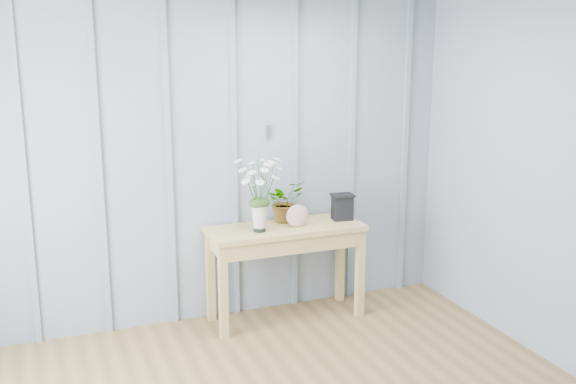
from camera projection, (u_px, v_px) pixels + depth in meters
name	position (u px, v px, depth m)	size (l,w,h in m)	color
room_shell	(258.00, 71.00, 3.68)	(4.00, 4.50, 2.50)	gray
sideboard	(286.00, 240.00, 5.18)	(1.20, 0.45, 0.75)	tan
daisy_vase	(259.00, 185.00, 4.93)	(0.40, 0.30, 0.56)	black
spider_plant	(285.00, 201.00, 5.25)	(0.29, 0.25, 0.32)	#213D12
felt_disc_vessel	(297.00, 216.00, 5.11)	(0.18, 0.05, 0.18)	#8D4654
carved_box	(342.00, 207.00, 5.31)	(0.18, 0.15, 0.21)	black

